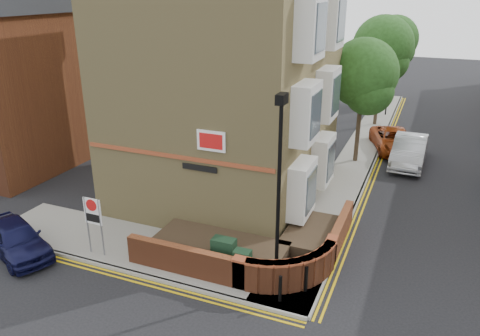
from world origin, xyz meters
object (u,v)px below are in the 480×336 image
zone_sign (93,216)px  navy_hatchback (16,238)px  silver_car_near (409,151)px  lamppost (279,194)px  utility_cabinet_large (224,255)px

zone_sign → navy_hatchback: (-2.82, -1.00, -0.99)m
navy_hatchback → silver_car_near: bearing=-16.5°
lamppost → silver_car_near: bearing=77.0°
lamppost → silver_car_near: size_ratio=1.31×
utility_cabinet_large → silver_car_near: size_ratio=0.25×
utility_cabinet_large → navy_hatchback: size_ratio=0.31×
zone_sign → navy_hatchback: zone_sign is taller
utility_cabinet_large → zone_sign: (-4.70, -0.80, 0.92)m
lamppost → utility_cabinet_large: bearing=177.0°
lamppost → zone_sign: size_ratio=2.86×
silver_car_near → lamppost: bearing=-101.6°
navy_hatchback → lamppost: bearing=-56.9°
zone_sign → silver_car_near: 17.34m
lamppost → zone_sign: lamppost is taller
utility_cabinet_large → zone_sign: zone_sign is taller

